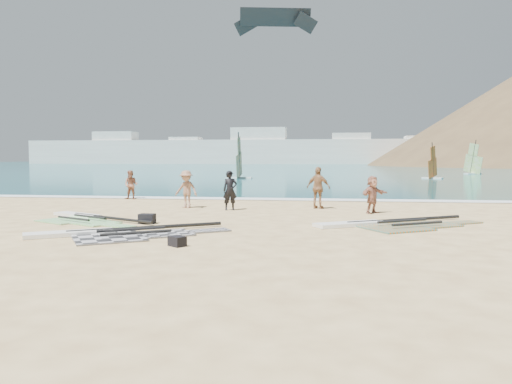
# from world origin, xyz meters

# --- Properties ---
(ground) EXTENTS (300.00, 300.00, 0.00)m
(ground) POSITION_xyz_m (0.00, 0.00, 0.00)
(ground) COLOR #E4C385
(ground) RESTS_ON ground
(sea) EXTENTS (300.00, 240.00, 0.06)m
(sea) POSITION_xyz_m (0.00, 132.00, 0.00)
(sea) COLOR #0D5860
(sea) RESTS_ON ground
(surf_line) EXTENTS (300.00, 1.20, 0.04)m
(surf_line) POSITION_xyz_m (0.00, 12.30, 0.00)
(surf_line) COLOR white
(surf_line) RESTS_ON ground
(far_town) EXTENTS (160.00, 8.00, 12.00)m
(far_town) POSITION_xyz_m (-15.72, 150.00, 4.49)
(far_town) COLOR white
(far_town) RESTS_ON ground
(rig_grey) EXTENTS (5.80, 4.30, 0.20)m
(rig_grey) POSITION_xyz_m (-3.88, -0.58, 0.05)
(rig_grey) COLOR black
(rig_grey) RESTS_ON ground
(rig_green) EXTENTS (4.89, 3.73, 0.20)m
(rig_green) POSITION_xyz_m (-6.52, 2.70, 0.05)
(rig_green) COLOR green
(rig_green) RESTS_ON ground
(rig_orange) EXTENTS (5.89, 4.22, 0.20)m
(rig_orange) POSITION_xyz_m (4.39, 2.61, 0.05)
(rig_orange) COLOR #F76202
(rig_orange) RESTS_ON ground
(gear_bag_near) EXTENTS (0.54, 0.39, 0.34)m
(gear_bag_near) POSITION_xyz_m (-3.86, 2.07, 0.17)
(gear_bag_near) COLOR black
(gear_bag_near) RESTS_ON ground
(gear_bag_far) EXTENTS (0.53, 0.51, 0.26)m
(gear_bag_far) POSITION_xyz_m (-1.51, -2.07, 0.13)
(gear_bag_far) COLOR black
(gear_bag_far) RESTS_ON ground
(person_wetsuit) EXTENTS (0.73, 0.61, 1.72)m
(person_wetsuit) POSITION_xyz_m (-1.85, 6.80, 0.86)
(person_wetsuit) COLOR black
(person_wetsuit) RESTS_ON ground
(beachgoer_left) EXTENTS (0.79, 0.63, 1.59)m
(beachgoer_left) POSITION_xyz_m (-8.26, 11.50, 0.79)
(beachgoer_left) COLOR #9F6449
(beachgoer_left) RESTS_ON ground
(beachgoer_mid) EXTENTS (1.22, 0.88, 1.71)m
(beachgoer_mid) POSITION_xyz_m (-3.99, 7.44, 0.85)
(beachgoer_mid) COLOR #966A51
(beachgoer_mid) RESTS_ON ground
(beachgoer_back) EXTENTS (1.19, 0.82, 1.88)m
(beachgoer_back) POSITION_xyz_m (1.94, 7.94, 0.94)
(beachgoer_back) COLOR #9F7048
(beachgoer_back) RESTS_ON ground
(beachgoer_right) EXTENTS (1.34, 1.33, 1.54)m
(beachgoer_right) POSITION_xyz_m (4.17, 6.42, 0.77)
(beachgoer_right) COLOR #B3745B
(beachgoer_right) RESTS_ON ground
(windsurfer_left) EXTENTS (2.74, 3.35, 5.00)m
(windsurfer_left) POSITION_xyz_m (-6.92, 37.86, 1.41)
(windsurfer_left) COLOR white
(windsurfer_left) RESTS_ON ground
(windsurfer_centre) EXTENTS (2.14, 2.25, 3.90)m
(windsurfer_centre) POSITION_xyz_m (13.49, 40.83, 1.17)
(windsurfer_centre) COLOR white
(windsurfer_centre) RESTS_ON ground
(windsurfer_right) EXTENTS (2.54, 2.64, 4.66)m
(windsurfer_right) POSITION_xyz_m (21.78, 56.06, 1.34)
(windsurfer_right) COLOR white
(windsurfer_right) RESTS_ON ground
(kitesurf_kite) EXTENTS (8.82, 2.44, 2.76)m
(kitesurf_kite) POSITION_xyz_m (-3.25, 39.36, 16.93)
(kitesurf_kite) COLOR black
(kitesurf_kite) RESTS_ON ground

